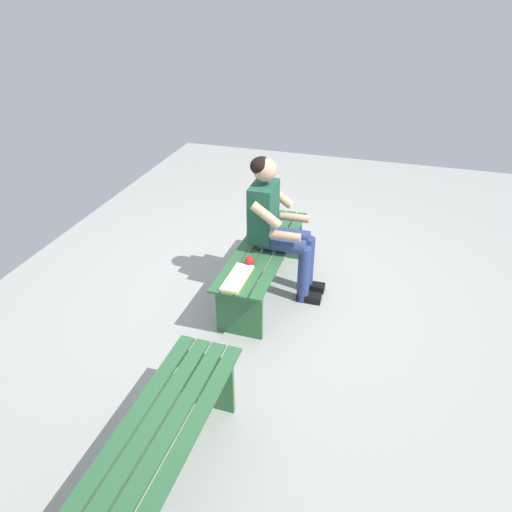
% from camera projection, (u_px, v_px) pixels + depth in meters
% --- Properties ---
extents(ground_plane, '(10.00, 7.00, 0.04)m').
position_uv_depth(ground_plane, '(358.00, 398.00, 3.41)').
color(ground_plane, '#9E9E99').
extents(bench_near, '(1.58, 0.46, 0.47)m').
position_uv_depth(bench_near, '(264.00, 258.00, 4.34)').
color(bench_near, '#2D6038').
rests_on(bench_near, ground).
extents(bench_far, '(1.59, 0.47, 0.47)m').
position_uv_depth(bench_far, '(156.00, 451.00, 2.60)').
color(bench_far, '#2D6038').
rests_on(bench_far, ground).
extents(person_seated, '(0.50, 0.69, 1.28)m').
position_uv_depth(person_seated, '(277.00, 222.00, 4.17)').
color(person_seated, '#1E513D').
rests_on(person_seated, ground).
extents(apple, '(0.08, 0.08, 0.08)m').
position_uv_depth(apple, '(249.00, 261.00, 3.99)').
color(apple, red).
rests_on(apple, bench_near).
extents(book_open, '(0.42, 0.17, 0.02)m').
position_uv_depth(book_open, '(237.00, 278.00, 3.82)').
color(book_open, white).
rests_on(book_open, bench_near).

